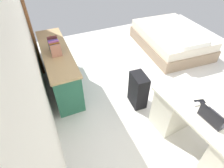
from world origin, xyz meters
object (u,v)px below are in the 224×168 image
(computer_mouse, at_px, (197,104))
(figurine_small, at_px, (51,38))
(bed, at_px, (171,39))
(cell_phone_by_mouse, at_px, (200,102))
(credenza, at_px, (59,68))
(suitcase_black, at_px, (138,90))
(laptop, at_px, (212,118))
(desk, at_px, (200,130))

(computer_mouse, bearing_deg, figurine_small, 25.35)
(bed, bearing_deg, cell_phone_by_mouse, 149.20)
(bed, xyz_separation_m, computer_mouse, (-2.30, 1.43, 0.53))
(credenza, height_order, suitcase_black, credenza)
(credenza, bearing_deg, suitcase_black, -133.38)
(cell_phone_by_mouse, bearing_deg, credenza, 51.87)
(laptop, bearing_deg, credenza, 31.97)
(credenza, relative_size, figurine_small, 16.36)
(desk, bearing_deg, cell_phone_by_mouse, -7.08)
(figurine_small, bearing_deg, laptop, -151.98)
(desk, bearing_deg, credenza, 34.28)
(desk, relative_size, suitcase_black, 2.36)
(desk, distance_m, bed, 2.83)
(credenza, bearing_deg, bed, -84.09)
(bed, distance_m, cell_phone_by_mouse, 2.69)
(computer_mouse, xyz_separation_m, cell_phone_by_mouse, (0.02, -0.07, -0.01))
(computer_mouse, bearing_deg, laptop, 170.98)
(bed, distance_m, computer_mouse, 2.75)
(desk, xyz_separation_m, suitcase_black, (1.10, 0.34, -0.08))
(desk, bearing_deg, laptop, 145.92)
(figurine_small, bearing_deg, bed, -91.97)
(laptop, bearing_deg, desk, -34.08)
(suitcase_black, bearing_deg, cell_phone_by_mouse, -154.58)
(cell_phone_by_mouse, bearing_deg, laptop, 177.50)
(bed, bearing_deg, suitcase_black, 128.44)
(suitcase_black, xyz_separation_m, cell_phone_by_mouse, (-0.90, -0.37, 0.44))
(bed, relative_size, figurine_small, 18.10)
(bed, xyz_separation_m, suitcase_black, (-1.37, 1.72, 0.07))
(desk, relative_size, cell_phone_by_mouse, 11.00)
(credenza, height_order, cell_phone_by_mouse, credenza)
(desk, height_order, suitcase_black, desk)
(suitcase_black, distance_m, laptop, 1.32)
(credenza, relative_size, computer_mouse, 18.00)
(bed, relative_size, laptop, 6.04)
(desk, relative_size, laptop, 4.54)
(credenza, height_order, figurine_small, figurine_small)
(bed, bearing_deg, computer_mouse, 148.14)
(suitcase_black, xyz_separation_m, laptop, (-1.19, -0.28, 0.49))
(desk, relative_size, computer_mouse, 14.97)
(desk, bearing_deg, figurine_small, 30.00)
(bed, distance_m, figurine_small, 2.92)
(figurine_small, bearing_deg, computer_mouse, -149.15)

